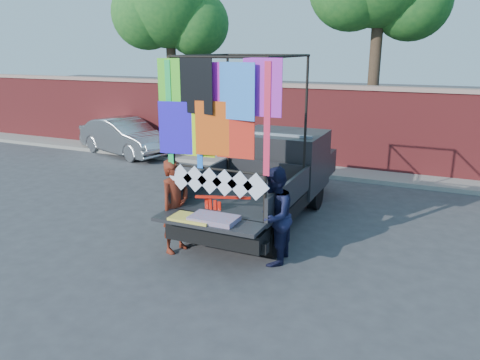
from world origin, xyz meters
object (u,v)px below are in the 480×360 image
at_px(woman, 175,206).
at_px(sedan, 125,137).
at_px(man, 274,216).
at_px(pickup_truck, 273,175).

bearing_deg(woman, sedan, 55.69).
bearing_deg(man, sedan, -133.50).
relative_size(pickup_truck, woman, 3.23).
xyz_separation_m(pickup_truck, woman, (-0.91, -2.74, -0.02)).
distance_m(pickup_truck, man, 2.65).
bearing_deg(man, woman, -87.71).
relative_size(sedan, woman, 2.22).
distance_m(sedan, man, 9.97).
height_order(sedan, woman, woman).
bearing_deg(pickup_truck, man, -69.45).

